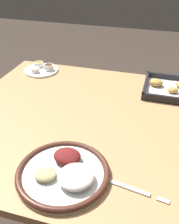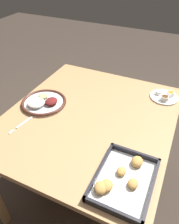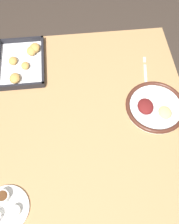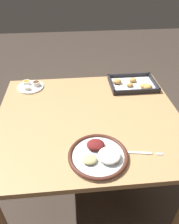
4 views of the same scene
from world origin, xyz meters
TOP-DOWN VIEW (x-y plane):
  - ground_plane at (0.00, 0.00)m, footprint 8.00×8.00m
  - dining_table at (0.00, 0.00)m, footprint 1.06×0.93m
  - dinner_plate at (0.02, -0.31)m, footprint 0.28×0.28m
  - fork at (0.20, -0.30)m, footprint 0.22×0.05m
  - saucer_plate at (-0.37, 0.36)m, footprint 0.18×0.18m
  - baking_tray at (0.34, 0.31)m, footprint 0.32×0.24m

SIDE VIEW (x-z plane):
  - ground_plane at x=0.00m, z-range 0.00..0.00m
  - dining_table at x=0.00m, z-range 0.26..0.98m
  - fork at x=0.20m, z-range 0.73..0.73m
  - saucer_plate at x=-0.37m, z-range 0.72..0.76m
  - dinner_plate at x=0.02m, z-range 0.72..0.77m
  - baking_tray at x=0.34m, z-range 0.72..0.76m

